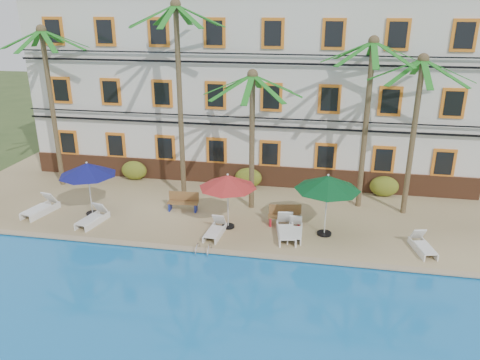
% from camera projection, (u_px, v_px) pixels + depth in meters
% --- Properties ---
extents(ground, '(100.00, 100.00, 0.00)m').
position_uv_depth(ground, '(215.00, 246.00, 20.19)').
color(ground, '#384C23').
rests_on(ground, ground).
extents(pool_deck, '(30.00, 12.00, 0.25)m').
position_uv_depth(pool_deck, '(237.00, 199.00, 24.75)').
color(pool_deck, tan).
rests_on(pool_deck, ground).
extents(swimming_pool, '(26.00, 12.00, 0.20)m').
position_uv_depth(swimming_pool, '(160.00, 357.00, 13.71)').
color(swimming_pool, blue).
rests_on(swimming_pool, ground).
extents(pool_coping, '(30.00, 0.35, 0.06)m').
position_uv_depth(pool_coping, '(210.00, 251.00, 19.27)').
color(pool_coping, tan).
rests_on(pool_coping, pool_deck).
extents(hotel_building, '(25.40, 6.44, 10.22)m').
position_uv_depth(hotel_building, '(252.00, 85.00, 27.50)').
color(hotel_building, silver).
rests_on(hotel_building, pool_deck).
extents(palm_a, '(4.62, 4.62, 8.62)m').
position_uv_depth(palm_a, '(49.00, 86.00, 24.59)').
color(palm_a, brown).
rests_on(palm_a, pool_deck).
extents(palm_b, '(4.62, 4.62, 9.81)m').
position_uv_depth(palm_b, '(179.00, 79.00, 22.48)').
color(palm_b, brown).
rests_on(palm_b, pool_deck).
extents(palm_c, '(4.62, 4.62, 6.83)m').
position_uv_depth(palm_c, '(252.00, 120.00, 21.94)').
color(palm_c, brown).
rests_on(palm_c, pool_deck).
extents(palm_d, '(4.62, 4.62, 8.28)m').
position_uv_depth(palm_d, '(368.00, 101.00, 21.81)').
color(palm_d, brown).
rests_on(palm_d, pool_deck).
extents(palm_e, '(4.62, 4.62, 7.58)m').
position_uv_depth(palm_e, '(416.00, 113.00, 21.18)').
color(palm_e, brown).
rests_on(palm_e, pool_deck).
extents(shrub_left, '(1.50, 0.90, 1.10)m').
position_uv_depth(shrub_left, '(134.00, 170.00, 27.07)').
color(shrub_left, '#1F5919').
rests_on(shrub_left, pool_deck).
extents(shrub_mid, '(1.50, 0.90, 1.10)m').
position_uv_depth(shrub_mid, '(248.00, 178.00, 25.93)').
color(shrub_mid, '#1F5919').
rests_on(shrub_mid, pool_deck).
extents(shrub_right, '(1.50, 0.90, 1.10)m').
position_uv_depth(shrub_right, '(384.00, 186.00, 24.69)').
color(shrub_right, '#1F5919').
rests_on(shrub_right, pool_deck).
extents(umbrella_blue, '(2.69, 2.69, 2.69)m').
position_uv_depth(umbrella_blue, '(87.00, 170.00, 21.91)').
color(umbrella_blue, black).
rests_on(umbrella_blue, pool_deck).
extents(umbrella_red, '(2.61, 2.61, 2.61)m').
position_uv_depth(umbrella_red, '(228.00, 182.00, 20.61)').
color(umbrella_red, black).
rests_on(umbrella_red, pool_deck).
extents(umbrella_green, '(2.85, 2.85, 2.84)m').
position_uv_depth(umbrella_green, '(328.00, 183.00, 19.86)').
color(umbrella_green, black).
rests_on(umbrella_green, pool_deck).
extents(lounger_a, '(1.11, 2.06, 0.92)m').
position_uv_depth(lounger_a, '(41.00, 208.00, 22.69)').
color(lounger_a, white).
rests_on(lounger_a, pool_deck).
extents(lounger_b, '(0.98, 1.90, 0.86)m').
position_uv_depth(lounger_b, '(93.00, 218.00, 21.67)').
color(lounger_b, white).
rests_on(lounger_b, pool_deck).
extents(lounger_c, '(0.74, 1.74, 0.80)m').
position_uv_depth(lounger_c, '(215.00, 230.00, 20.56)').
color(lounger_c, white).
rests_on(lounger_c, pool_deck).
extents(lounger_d, '(1.06, 2.14, 0.96)m').
position_uv_depth(lounger_d, '(286.00, 230.00, 20.46)').
color(lounger_d, white).
rests_on(lounger_d, pool_deck).
extents(lounger_e, '(0.65, 1.71, 0.80)m').
position_uv_depth(lounger_e, '(295.00, 230.00, 20.49)').
color(lounger_e, white).
rests_on(lounger_e, pool_deck).
extents(lounger_f, '(0.97, 1.77, 0.79)m').
position_uv_depth(lounger_f, '(423.00, 245.00, 19.23)').
color(lounger_f, white).
rests_on(lounger_f, pool_deck).
extents(bench_left, '(1.53, 0.57, 0.93)m').
position_uv_depth(bench_left, '(183.00, 201.00, 23.01)').
color(bench_left, olive).
rests_on(bench_left, pool_deck).
extents(bench_right, '(1.56, 0.74, 0.93)m').
position_uv_depth(bench_right, '(284.00, 215.00, 21.52)').
color(bench_right, olive).
rests_on(bench_right, pool_deck).
extents(pool_ladder, '(0.54, 0.74, 0.74)m').
position_uv_depth(pool_ladder, '(204.00, 252.00, 19.22)').
color(pool_ladder, silver).
rests_on(pool_ladder, ground).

